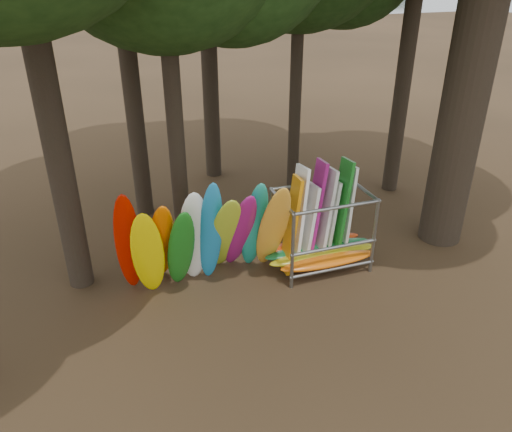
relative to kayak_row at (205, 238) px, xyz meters
name	(u,v)px	position (x,y,z in m)	size (l,w,h in m)	color
ground	(290,289)	(1.95, -0.82, -1.39)	(120.00, 120.00, 0.00)	#47331E
lake	(108,24)	(1.95, 59.18, -1.39)	(160.00, 160.00, 0.00)	gray
kayak_row	(205,238)	(0.00, 0.00, 0.00)	(4.20, 2.13, 3.16)	#BC1001
storage_rack	(321,232)	(3.12, 0.00, -0.40)	(3.06, 1.54, 2.89)	gray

